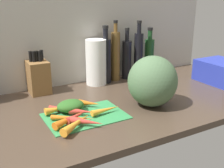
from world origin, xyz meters
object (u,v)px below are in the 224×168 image
object	(u,v)px
carrot_3	(69,119)
winter_squash	(153,81)
carrot_4	(72,118)
carrot_7	(57,109)
carrot_1	(63,109)
bottle_4	(149,56)
paper_towel_roll	(96,62)
carrot_10	(106,110)
carrot_5	(82,112)
carrot_2	(77,123)
bottle_3	(138,54)
bottle_2	(127,58)
carrot_8	(76,117)
carrot_0	(87,122)
carrot_9	(69,107)
dish_rack	(221,71)
knife_block	(38,76)
carrot_6	(89,103)
bottle_0	(106,59)
cutting_board	(85,116)
bottle_1	(115,55)

from	to	relation	value
carrot_3	winter_squash	bearing A→B (deg)	0.19
carrot_4	carrot_7	size ratio (longest dim) A/B	1.74
carrot_1	carrot_7	distance (cm)	3.24
winter_squash	bottle_4	size ratio (longest dim) A/B	0.78
carrot_4	paper_towel_roll	xyz separation A→B (cm)	(31.08, 40.97, 11.28)
carrot_7	carrot_10	distance (cm)	21.69
bottle_4	carrot_5	bearing A→B (deg)	-148.89
carrot_2	bottle_3	distance (cm)	78.07
bottle_2	bottle_3	world-z (taller)	bottle_3
carrot_7	winter_squash	bearing A→B (deg)	-15.20
carrot_8	bottle_2	distance (cm)	67.47
carrot_0	carrot_1	xyz separation A→B (cm)	(-3.42, 17.92, -0.42)
carrot_8	carrot_9	distance (cm)	12.01
carrot_0	winter_squash	xyz separation A→B (cm)	(36.41, 6.00, 9.58)
carrot_8	dish_rack	distance (cm)	97.85
knife_block	bottle_3	size ratio (longest dim) A/B	0.64
carrot_1	carrot_9	bearing A→B (deg)	17.98
carrot_6	paper_towel_roll	xyz separation A→B (cm)	(18.79, 30.80, 10.84)
bottle_0	bottle_3	world-z (taller)	bottle_3
cutting_board	carrot_0	size ratio (longest dim) A/B	2.54
carrot_7	winter_squash	distance (cm)	45.61
carrot_3	carrot_6	world-z (taller)	carrot_3
cutting_board	bottle_3	size ratio (longest dim) A/B	0.96
carrot_5	bottle_4	size ratio (longest dim) A/B	0.35
cutting_board	bottle_2	world-z (taller)	bottle_2
knife_block	paper_towel_roll	world-z (taller)	paper_towel_roll
carrot_10	carrot_4	bearing A→B (deg)	179.83
carrot_2	bottle_4	size ratio (longest dim) A/B	0.58
carrot_8	knife_block	bearing A→B (deg)	94.94
carrot_2	dish_rack	xyz separation A→B (cm)	(99.49, 15.14, 3.79)
carrot_3	bottle_1	world-z (taller)	bottle_1
carrot_6	carrot_7	distance (cm)	15.59
bottle_3	bottle_4	size ratio (longest dim) A/B	1.16
carrot_0	winter_squash	bearing A→B (deg)	9.36
carrot_5	carrot_9	bearing A→B (deg)	108.67
carrot_5	carrot_1	bearing A→B (deg)	126.65
carrot_0	carrot_3	world-z (taller)	same
knife_block	dish_rack	bearing A→B (deg)	-18.68
bottle_4	paper_towel_roll	bearing A→B (deg)	-178.80
bottle_1	bottle_0	bearing A→B (deg)	-170.67
bottle_2	carrot_9	bearing A→B (deg)	-148.59
bottle_2	cutting_board	bearing A→B (deg)	-139.08
dish_rack	bottle_2	bearing A→B (deg)	143.74
carrot_10	paper_towel_roll	world-z (taller)	paper_towel_roll
carrot_8	winter_squash	xyz separation A→B (cm)	(38.37, -0.88, 9.64)
carrot_3	bottle_4	world-z (taller)	bottle_4
carrot_0	knife_block	size ratio (longest dim) A/B	0.59
cutting_board	winter_squash	distance (cm)	35.06
carrot_3	dish_rack	world-z (taller)	dish_rack
carrot_1	winter_squash	xyz separation A→B (cm)	(39.83, -11.92, 10.00)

